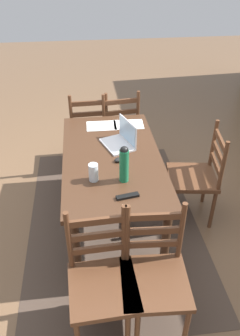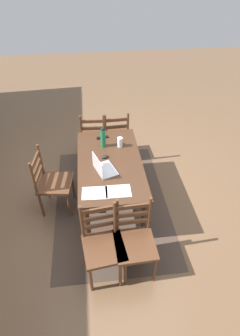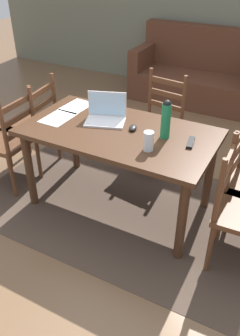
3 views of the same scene
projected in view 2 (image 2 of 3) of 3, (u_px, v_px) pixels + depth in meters
ground_plane at (111, 201)px, 4.11m from camera, size 14.00×14.00×0.00m
area_rug at (111, 201)px, 4.11m from camera, size 2.48×1.61×0.01m
dining_table at (110, 168)px, 3.69m from camera, size 1.54×0.84×0.75m
chair_right_near at (115, 135)px, 4.63m from camera, size 0.46×0.46×0.95m
chair_left_far at (103, 244)px, 2.99m from camera, size 0.49×0.49×0.95m
chair_right_far at (94, 137)px, 4.60m from camera, size 0.47×0.47×0.95m
chair_far_head at (52, 183)px, 3.75m from camera, size 0.50×0.50×0.95m
chair_left_near at (134, 241)px, 3.02m from camera, size 0.46×0.46×0.95m
laptop at (102, 168)px, 3.45m from camera, size 0.38×0.32×0.23m
water_bottle at (103, 137)px, 3.80m from camera, size 0.07×0.07×0.30m
drinking_glass at (120, 142)px, 3.85m from camera, size 0.07×0.07×0.14m
computer_mouse at (105, 157)px, 3.68m from camera, size 0.09×0.11×0.03m
tv_remote at (102, 137)px, 4.05m from camera, size 0.07×0.18×0.02m
paper_stack_left at (118, 191)px, 3.21m from camera, size 0.22×0.30×0.00m
paper_stack_right at (95, 193)px, 3.18m from camera, size 0.23×0.31×0.00m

